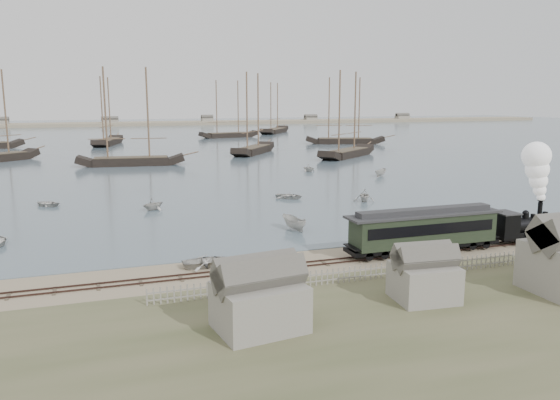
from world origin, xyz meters
name	(u,v)px	position (x,y,z in m)	size (l,w,h in m)	color
ground	(326,256)	(0.00, 0.00, 0.00)	(600.00, 600.00, 0.00)	tan
harbor_water	(145,135)	(0.00, 170.00, 0.03)	(600.00, 336.00, 0.06)	#475966
rail_track	(335,262)	(0.00, -2.00, 0.04)	(120.00, 1.80, 0.16)	#36221D
picket_fence_west	(282,290)	(-6.50, -7.00, 0.00)	(19.00, 0.10, 1.20)	gray
picket_fence_east	(502,266)	(12.50, -7.50, 0.00)	(15.00, 0.10, 1.20)	gray
shed_left	(260,329)	(-10.00, -13.00, 0.00)	(5.00, 4.00, 4.10)	gray
shed_mid	(423,300)	(2.00, -12.00, 0.00)	(4.00, 3.50, 3.60)	gray
far_spit	(130,126)	(0.00, 250.00, 0.00)	(500.00, 20.00, 1.80)	tan
locomotive	(535,198)	(20.69, -2.00, 4.26)	(7.40, 2.76, 9.23)	black
passenger_coach	(424,229)	(8.54, -2.00, 2.23)	(14.57, 2.81, 3.54)	black
beached_dinghy	(208,261)	(-10.38, 0.29, 0.44)	(4.20, 3.00, 0.87)	#B8B6AF
rowboat_1	(153,204)	(-12.24, 24.96, 0.84)	(2.96, 2.56, 1.56)	#B8B6AF
rowboat_2	(294,223)	(0.58, 9.69, 0.78)	(3.72, 1.40, 1.44)	#B8B6AF
rowboat_3	(289,196)	(6.30, 26.92, 0.45)	(3.76, 2.68, 0.78)	#B8B6AF
rowboat_4	(364,195)	(15.08, 21.71, 0.89)	(3.16, 2.73, 1.67)	#B8B6AF
rowboat_5	(381,173)	(28.97, 42.19, 0.72)	(3.41, 1.28, 1.32)	#B8B6AF
rowboat_6	(47,203)	(-24.84, 32.05, 0.41)	(3.38, 2.42, 0.70)	#B8B6AF
rowboat_7	(309,168)	(19.34, 52.22, 0.80)	(2.82, 2.43, 1.49)	#B8B6AF
schooner_2	(129,116)	(-11.57, 73.08, 10.06)	(21.48, 4.96, 20.00)	black
schooner_3	(253,113)	(19.20, 88.90, 10.06)	(21.42, 4.94, 20.00)	black
schooner_4	(348,114)	(37.89, 73.98, 10.06)	(22.57, 5.21, 20.00)	black
schooner_5	(346,111)	(53.93, 108.75, 10.06)	(23.69, 5.47, 20.00)	black
schooner_7	(106,111)	(-14.56, 128.01, 10.06)	(21.86, 5.05, 20.00)	black
schooner_8	(229,109)	(26.89, 146.61, 10.06)	(21.42, 4.94, 20.00)	black
schooner_9	(275,108)	(50.42, 166.21, 10.06)	(25.67, 5.92, 20.00)	black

